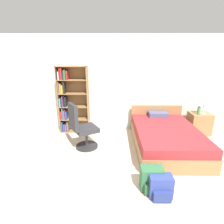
{
  "coord_description": "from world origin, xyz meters",
  "views": [
    {
      "loc": [
        -0.47,
        -1.63,
        2.01
      ],
      "look_at": [
        -0.5,
        1.98,
        0.88
      ],
      "focal_mm": 28.0,
      "sensor_mm": 36.0,
      "label": 1
    }
  ],
  "objects": [
    {
      "name": "bed",
      "position": [
        0.73,
        2.12,
        0.25
      ],
      "size": [
        1.39,
        2.1,
        0.74
      ],
      "color": "olive",
      "rests_on": "ground_plane"
    },
    {
      "name": "table_lamp",
      "position": [
        1.9,
        2.81,
        0.97
      ],
      "size": [
        0.24,
        0.24,
        0.5
      ],
      "color": "#B2B2B7",
      "rests_on": "nightstand"
    },
    {
      "name": "bookshelf",
      "position": [
        -1.66,
        2.98,
        0.92
      ],
      "size": [
        0.8,
        0.28,
        1.81
      ],
      "color": "olive",
      "rests_on": "ground_plane"
    },
    {
      "name": "backpack_blue",
      "position": [
        0.24,
        0.52,
        0.17
      ],
      "size": [
        0.34,
        0.26,
        0.35
      ],
      "color": "navy",
      "rests_on": "ground_plane"
    },
    {
      "name": "office_chair",
      "position": [
        -1.18,
        1.99,
        0.49
      ],
      "size": [
        0.72,
        0.68,
        1.08
      ],
      "color": "#232326",
      "rests_on": "ground_plane"
    },
    {
      "name": "backpack_green",
      "position": [
        0.13,
        0.68,
        0.18
      ],
      "size": [
        0.35,
        0.29,
        0.38
      ],
      "color": "#2D603D",
      "rests_on": "ground_plane"
    },
    {
      "name": "nightstand",
      "position": [
        1.87,
        2.86,
        0.29
      ],
      "size": [
        0.54,
        0.48,
        0.58
      ],
      "color": "olive",
      "rests_on": "ground_plane"
    },
    {
      "name": "water_bottle",
      "position": [
        1.75,
        2.74,
        0.69
      ],
      "size": [
        0.08,
        0.08,
        0.22
      ],
      "color": "#3F8C4C",
      "rests_on": "nightstand"
    },
    {
      "name": "wall_back",
      "position": [
        0.0,
        3.23,
        1.3
      ],
      "size": [
        9.0,
        0.06,
        2.6
      ],
      "color": "silver",
      "rests_on": "ground_plane"
    }
  ]
}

